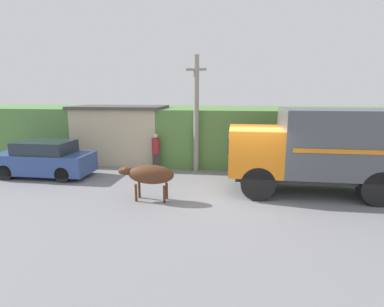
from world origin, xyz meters
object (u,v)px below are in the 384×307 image
(brown_cow, at_px, (150,175))
(utility_pole, at_px, (196,113))
(parked_suv, at_px, (44,159))
(pedestrian_on_hill, at_px, (156,150))
(cargo_truck, at_px, (322,147))

(brown_cow, distance_m, utility_pole, 4.66)
(parked_suv, relative_size, utility_pole, 0.79)
(parked_suv, bearing_deg, utility_pole, 12.11)
(pedestrian_on_hill, height_order, utility_pole, utility_pole)
(cargo_truck, height_order, utility_pole, utility_pole)
(brown_cow, relative_size, utility_pole, 0.37)
(utility_pole, bearing_deg, brown_cow, -104.68)
(brown_cow, bearing_deg, utility_pole, 68.14)
(pedestrian_on_hill, bearing_deg, parked_suv, -4.75)
(cargo_truck, bearing_deg, pedestrian_on_hill, 160.37)
(cargo_truck, distance_m, utility_pole, 5.64)
(parked_suv, bearing_deg, pedestrian_on_hill, 17.42)
(brown_cow, height_order, pedestrian_on_hill, pedestrian_on_hill)
(cargo_truck, height_order, pedestrian_on_hill, cargo_truck)
(brown_cow, xyz_separation_m, utility_pole, (1.08, 4.14, 1.86))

